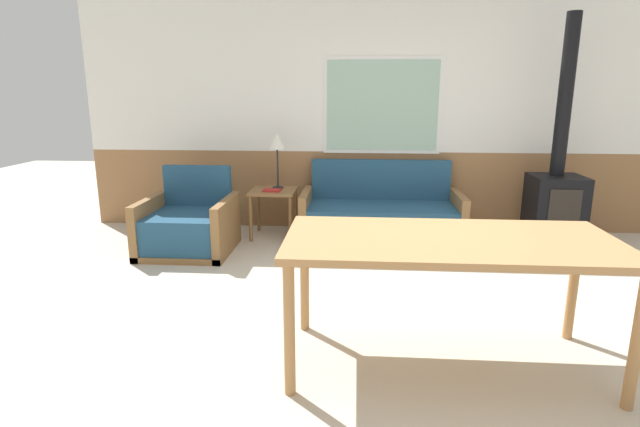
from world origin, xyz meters
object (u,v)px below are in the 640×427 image
Objects in this scene: armchair at (189,227)px; dining_table at (450,250)px; wood_stove at (557,188)px; side_table at (273,198)px; table_lamp at (277,143)px; couch at (381,217)px.

dining_table is (2.20, -1.99, 0.45)m from armchair.
side_table is at bearing 178.40° from wood_stove.
side_table is 2.97m from wood_stove.
dining_table reaches higher than side_table.
wood_stove is at bearing -3.30° from table_lamp.
table_lamp reaches higher than dining_table.
armchair is 1.30m from table_lamp.
couch is 2.03m from armchair.
wood_stove is (2.92, -0.17, -0.42)m from table_lamp.
side_table is (-1.18, -0.01, 0.19)m from couch.
side_table is at bearing -114.92° from table_lamp.
couch is 1.19m from side_table.
dining_table is at bearing -60.81° from side_table.
couch is at bearing 6.33° from armchair.
couch is at bearing -3.84° from table_lamp.
couch is 2.64m from dining_table.
wood_stove reaches higher than armchair.
side_table is 0.87× the size of table_lamp.
couch is 0.93× the size of dining_table.
table_lamp is 3.02m from dining_table.
armchair reaches higher than side_table.
dining_table is (0.26, -2.58, 0.45)m from couch.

